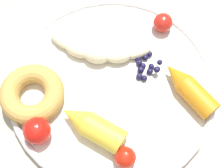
{
  "coord_description": "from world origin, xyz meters",
  "views": [
    {
      "loc": [
        0.2,
        -0.06,
        1.27
      ],
      "look_at": [
        -0.02,
        0.01,
        0.75
      ],
      "focal_mm": 52.61,
      "sensor_mm": 36.0,
      "label": 1
    }
  ],
  "objects_px": {
    "dining_table": "(110,119)",
    "carrot_orange": "(189,88)",
    "donut": "(32,94)",
    "tomato_near": "(163,23)",
    "carrot_yellow": "(92,126)",
    "tomato_far": "(37,131)",
    "plate": "(112,85)",
    "banana": "(98,52)",
    "tomato_mid": "(125,157)",
    "blueberry_pile": "(146,67)"
  },
  "relations": [
    {
      "from": "dining_table",
      "to": "carrot_orange",
      "type": "distance_m",
      "value": 0.19
    },
    {
      "from": "donut",
      "to": "tomato_near",
      "type": "height_order",
      "value": "tomato_near"
    },
    {
      "from": "carrot_orange",
      "to": "carrot_yellow",
      "type": "xyz_separation_m",
      "value": [
        0.02,
        -0.17,
        0.0
      ]
    },
    {
      "from": "carrot_yellow",
      "to": "donut",
      "type": "relative_size",
      "value": 1.01
    },
    {
      "from": "donut",
      "to": "tomato_far",
      "type": "distance_m",
      "value": 0.07
    },
    {
      "from": "dining_table",
      "to": "plate",
      "type": "height_order",
      "value": "plate"
    },
    {
      "from": "banana",
      "to": "carrot_orange",
      "type": "height_order",
      "value": "carrot_orange"
    },
    {
      "from": "tomato_mid",
      "to": "donut",
      "type": "bearing_deg",
      "value": -141.68
    },
    {
      "from": "carrot_yellow",
      "to": "tomato_mid",
      "type": "distance_m",
      "value": 0.07
    },
    {
      "from": "blueberry_pile",
      "to": "tomato_far",
      "type": "distance_m",
      "value": 0.21
    },
    {
      "from": "blueberry_pile",
      "to": "tomato_far",
      "type": "bearing_deg",
      "value": -72.78
    },
    {
      "from": "tomato_near",
      "to": "carrot_orange",
      "type": "bearing_deg",
      "value": -2.33
    },
    {
      "from": "dining_table",
      "to": "carrot_orange",
      "type": "height_order",
      "value": "carrot_orange"
    },
    {
      "from": "donut",
      "to": "tomato_far",
      "type": "bearing_deg",
      "value": -3.47
    },
    {
      "from": "carrot_orange",
      "to": "tomato_near",
      "type": "distance_m",
      "value": 0.13
    },
    {
      "from": "carrot_yellow",
      "to": "donut",
      "type": "height_order",
      "value": "carrot_yellow"
    },
    {
      "from": "carrot_orange",
      "to": "tomato_mid",
      "type": "height_order",
      "value": "carrot_orange"
    },
    {
      "from": "dining_table",
      "to": "donut",
      "type": "relative_size",
      "value": 9.39
    },
    {
      "from": "banana",
      "to": "dining_table",
      "type": "bearing_deg",
      "value": -3.14
    },
    {
      "from": "carrot_yellow",
      "to": "dining_table",
      "type": "bearing_deg",
      "value": 137.85
    },
    {
      "from": "plate",
      "to": "banana",
      "type": "xyz_separation_m",
      "value": [
        -0.06,
        -0.01,
        0.02
      ]
    },
    {
      "from": "carrot_orange",
      "to": "tomato_near",
      "type": "relative_size",
      "value": 3.27
    },
    {
      "from": "dining_table",
      "to": "tomato_mid",
      "type": "bearing_deg",
      "value": -4.1
    },
    {
      "from": "dining_table",
      "to": "tomato_far",
      "type": "xyz_separation_m",
      "value": [
        0.03,
        -0.13,
        0.14
      ]
    },
    {
      "from": "tomato_far",
      "to": "dining_table",
      "type": "bearing_deg",
      "value": 103.07
    },
    {
      "from": "carrot_orange",
      "to": "carrot_yellow",
      "type": "height_order",
      "value": "carrot_yellow"
    },
    {
      "from": "carrot_orange",
      "to": "donut",
      "type": "xyz_separation_m",
      "value": [
        -0.07,
        -0.25,
        -0.0
      ]
    },
    {
      "from": "carrot_orange",
      "to": "tomato_near",
      "type": "xyz_separation_m",
      "value": [
        -0.13,
        0.01,
        -0.0
      ]
    },
    {
      "from": "tomato_near",
      "to": "tomato_mid",
      "type": "distance_m",
      "value": 0.25
    },
    {
      "from": "tomato_near",
      "to": "tomato_far",
      "type": "xyz_separation_m",
      "value": [
        0.13,
        -0.26,
        0.0
      ]
    },
    {
      "from": "carrot_orange",
      "to": "banana",
      "type": "bearing_deg",
      "value": -132.54
    },
    {
      "from": "plate",
      "to": "tomato_near",
      "type": "distance_m",
      "value": 0.15
    },
    {
      "from": "dining_table",
      "to": "carrot_yellow",
      "type": "relative_size",
      "value": 9.33
    },
    {
      "from": "plate",
      "to": "blueberry_pile",
      "type": "xyz_separation_m",
      "value": [
        -0.01,
        0.07,
        0.01
      ]
    },
    {
      "from": "carrot_yellow",
      "to": "tomato_mid",
      "type": "bearing_deg",
      "value": 29.8
    },
    {
      "from": "tomato_far",
      "to": "tomato_near",
      "type": "bearing_deg",
      "value": 117.21
    },
    {
      "from": "plate",
      "to": "donut",
      "type": "xyz_separation_m",
      "value": [
        -0.01,
        -0.13,
        0.02
      ]
    },
    {
      "from": "tomato_near",
      "to": "plate",
      "type": "bearing_deg",
      "value": -56.07
    },
    {
      "from": "tomato_near",
      "to": "blueberry_pile",
      "type": "bearing_deg",
      "value": -38.87
    },
    {
      "from": "carrot_orange",
      "to": "blueberry_pile",
      "type": "relative_size",
      "value": 2.18
    },
    {
      "from": "banana",
      "to": "tomato_near",
      "type": "xyz_separation_m",
      "value": [
        -0.02,
        0.13,
        0.0
      ]
    },
    {
      "from": "banana",
      "to": "carrot_yellow",
      "type": "distance_m",
      "value": 0.14
    },
    {
      "from": "carrot_orange",
      "to": "carrot_yellow",
      "type": "relative_size",
      "value": 1.07
    },
    {
      "from": "tomato_mid",
      "to": "banana",
      "type": "bearing_deg",
      "value": 176.32
    },
    {
      "from": "banana",
      "to": "blueberry_pile",
      "type": "bearing_deg",
      "value": 55.64
    },
    {
      "from": "plate",
      "to": "tomato_far",
      "type": "height_order",
      "value": "tomato_far"
    },
    {
      "from": "tomato_near",
      "to": "tomato_mid",
      "type": "relative_size",
      "value": 1.03
    },
    {
      "from": "carrot_yellow",
      "to": "tomato_mid",
      "type": "xyz_separation_m",
      "value": [
        0.06,
        0.03,
        -0.0
      ]
    },
    {
      "from": "donut",
      "to": "tomato_near",
      "type": "distance_m",
      "value": 0.26
    },
    {
      "from": "dining_table",
      "to": "tomato_mid",
      "type": "height_order",
      "value": "tomato_mid"
    }
  ]
}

